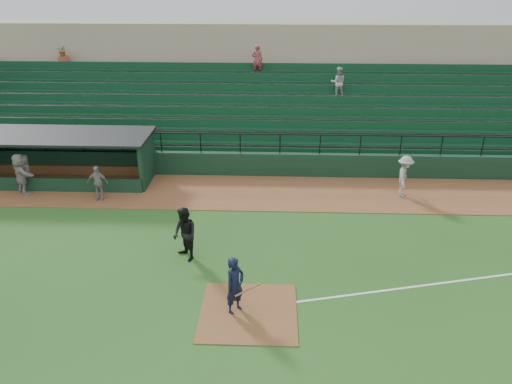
{
  "coord_description": "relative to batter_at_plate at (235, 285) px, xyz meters",
  "views": [
    {
      "loc": [
        0.73,
        -13.59,
        9.85
      ],
      "look_at": [
        0.0,
        5.0,
        1.4
      ],
      "focal_mm": 35.07,
      "sensor_mm": 36.0,
      "label": 1
    }
  ],
  "objects": [
    {
      "name": "umpire",
      "position": [
        -2.05,
        3.0,
        0.06
      ],
      "size": [
        1.22,
        1.25,
        2.03
      ],
      "primitive_type": "imported",
      "rotation": [
        0.0,
        0.0,
        -0.89
      ],
      "color": "black",
      "rests_on": "ground"
    },
    {
      "name": "warning_track",
      "position": [
        0.41,
        8.95,
        -0.94
      ],
      "size": [
        40.0,
        4.0,
        0.03
      ],
      "primitive_type": "cube",
      "color": "brown",
      "rests_on": "ground"
    },
    {
      "name": "batter_at_plate",
      "position": [
        0.0,
        0.0,
        0.0
      ],
      "size": [
        1.19,
        0.83,
        1.92
      ],
      "color": "black",
      "rests_on": "ground"
    },
    {
      "name": "home_plate_dirt",
      "position": [
        0.41,
        -0.05,
        -0.94
      ],
      "size": [
        3.0,
        3.0,
        0.03
      ],
      "primitive_type": "cube",
      "color": "brown",
      "rests_on": "ground"
    },
    {
      "name": "stadium_structure",
      "position": [
        0.41,
        17.4,
        1.34
      ],
      "size": [
        38.0,
        13.08,
        6.4
      ],
      "color": "black",
      "rests_on": "ground"
    },
    {
      "name": "runner",
      "position": [
        7.15,
        8.85,
        0.04
      ],
      "size": [
        1.05,
        1.41,
        1.94
      ],
      "primitive_type": "imported",
      "rotation": [
        0.0,
        0.0,
        1.28
      ],
      "color": "#A09A96",
      "rests_on": "warning_track"
    },
    {
      "name": "dugout_player_c",
      "position": [
        -10.67,
        8.45,
        0.05
      ],
      "size": [
        1.75,
        1.62,
        1.96
      ],
      "primitive_type": "imported",
      "rotation": [
        0.0,
        0.0,
        2.43
      ],
      "color": "#9F9994",
      "rests_on": "warning_track"
    },
    {
      "name": "ground",
      "position": [
        0.41,
        0.95,
        -0.96
      ],
      "size": [
        90.0,
        90.0,
        0.0
      ],
      "primitive_type": "plane",
      "color": "#24551B",
      "rests_on": "ground"
    },
    {
      "name": "dugout_player_a",
      "position": [
        -6.88,
        7.9,
        -0.12
      ],
      "size": [
        0.97,
        0.43,
        1.63
      ],
      "primitive_type": "imported",
      "rotation": [
        0.0,
        0.0,
        0.03
      ],
      "color": "gray",
      "rests_on": "warning_track"
    },
    {
      "name": "dugout",
      "position": [
        -9.34,
        10.5,
        0.37
      ],
      "size": [
        8.9,
        3.2,
        2.42
      ],
      "color": "black",
      "rests_on": "ground"
    },
    {
      "name": "foul_line",
      "position": [
        8.41,
        2.15,
        -0.95
      ],
      "size": [
        17.49,
        4.44,
        0.01
      ],
      "primitive_type": "cube",
      "rotation": [
        0.0,
        0.0,
        0.24
      ],
      "color": "white",
      "rests_on": "ground"
    },
    {
      "name": "dugout_player_b",
      "position": [
        -10.76,
        9.09,
        -0.09
      ],
      "size": [
        0.95,
        0.96,
        1.68
      ],
      "primitive_type": "imported",
      "rotation": [
        0.0,
        0.0,
        -0.82
      ],
      "color": "gray",
      "rests_on": "warning_track"
    }
  ]
}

